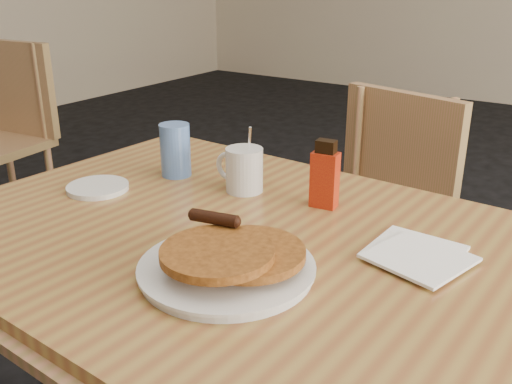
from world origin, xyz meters
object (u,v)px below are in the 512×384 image
main_table (255,256)px  syrup_bottle (325,176)px  chair_wall_extra (8,121)px  pancake_plate (228,261)px  chair_main_far (384,215)px  coffee_mug (243,169)px  blue_tumbler (175,150)px

main_table → syrup_bottle: 0.24m
syrup_bottle → chair_wall_extra: bearing=158.4°
chair_wall_extra → pancake_plate: size_ratio=3.05×
chair_main_far → coffee_mug: (-0.15, -0.53, 0.27)m
pancake_plate → blue_tumbler: (-0.40, 0.32, 0.04)m
chair_main_far → syrup_bottle: 0.58m
chair_wall_extra → main_table: bearing=-27.0°
chair_wall_extra → syrup_bottle: (1.97, -0.52, 0.27)m
pancake_plate → coffee_mug: 0.39m
chair_wall_extra → syrup_bottle: bearing=-21.0°
main_table → chair_main_far: 0.74m
chair_main_far → pancake_plate: size_ratio=2.98×
main_table → coffee_mug: size_ratio=8.70×
chair_main_far → syrup_bottle: bearing=-69.8°
coffee_mug → syrup_bottle: size_ratio=1.08×
chair_main_far → coffee_mug: 0.61m
blue_tumbler → pancake_plate: bearing=-38.9°
main_table → chair_main_far: bearing=91.3°
pancake_plate → coffee_mug: (-0.20, 0.33, 0.03)m
coffee_mug → blue_tumbler: (-0.20, -0.01, 0.01)m
syrup_bottle → blue_tumbler: 0.40m
pancake_plate → main_table: bearing=105.9°
coffee_mug → pancake_plate: bearing=-72.9°
chair_main_far → blue_tumbler: chair_main_far is taller
chair_main_far → blue_tumbler: (-0.35, -0.53, 0.28)m
chair_wall_extra → pancake_plate: chair_wall_extra is taller
main_table → chair_wall_extra: size_ratio=1.53×
main_table → blue_tumbler: size_ratio=10.74×
chair_main_far → syrup_bottle: syrup_bottle is taller
syrup_bottle → main_table: bearing=-106.1°
chair_main_far → syrup_bottle: size_ratio=6.01×
chair_wall_extra → coffee_mug: size_ratio=5.69×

